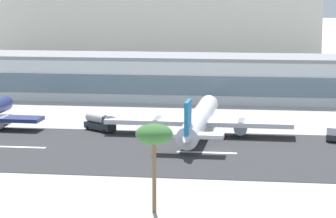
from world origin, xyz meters
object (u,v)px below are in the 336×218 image
service_box_truck_0 (336,133)px  service_fuel_truck_1 (100,122)px  terminal_building (212,78)px  airliner_blue_tail_gate_1 (198,121)px  palm_tree_0 (154,136)px  distant_hotel_block (153,9)px

service_box_truck_0 → service_fuel_truck_1: 52.97m
terminal_building → airliner_blue_tail_gate_1: (1.28, -55.43, -3.10)m
service_fuel_truck_1 → airliner_blue_tail_gate_1: bearing=29.6°
airliner_blue_tail_gate_1 → service_box_truck_0: airliner_blue_tail_gate_1 is taller
airliner_blue_tail_gate_1 → palm_tree_0: 58.30m
palm_tree_0 → service_box_truck_0: bearing=61.4°
distant_hotel_block → palm_tree_0: size_ratio=10.66×
service_fuel_truck_1 → palm_tree_0: size_ratio=0.63×
service_box_truck_0 → airliner_blue_tail_gate_1: bearing=111.5°
terminal_building → service_fuel_truck_1: (-21.67, -52.40, -4.49)m
distant_hotel_block → palm_tree_0: distant_hotel_block is taller
terminal_building → distant_hotel_block: distant_hotel_block is taller
service_box_truck_0 → service_fuel_truck_1: bearing=109.1°
distant_hotel_block → service_box_truck_0: bearing=-67.9°
terminal_building → palm_tree_0: bearing=-89.9°
distant_hotel_block → airliner_blue_tail_gate_1: 161.41m
terminal_building → distant_hotel_block: 107.61m
service_fuel_truck_1 → palm_tree_0: (21.92, -60.77, 9.42)m
distant_hotel_block → airliner_blue_tail_gate_1: distant_hotel_block is taller
terminal_building → palm_tree_0: palm_tree_0 is taller
service_fuel_truck_1 → service_box_truck_0: bearing=32.7°
distant_hotel_block → service_fuel_truck_1: 155.33m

